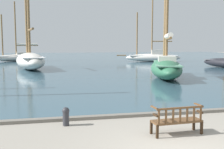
{
  "coord_description": "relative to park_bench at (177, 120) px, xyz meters",
  "views": [
    {
      "loc": [
        -3.38,
        -6.53,
        2.85
      ],
      "look_at": [
        0.23,
        10.0,
        1.0
      ],
      "focal_mm": 45.0,
      "sensor_mm": 36.0,
      "label": 1
    }
  ],
  "objects": [
    {
      "name": "harbor_water",
      "position": [
        -0.47,
        42.54,
        -0.43
      ],
      "size": [
        100.0,
        80.0,
        0.08
      ],
      "primitive_type": "cube",
      "color": "#385666",
      "rests_on": "ground"
    },
    {
      "name": "quay_edge_kerb",
      "position": [
        -0.47,
        2.39,
        -0.41
      ],
      "size": [
        40.0,
        0.3,
        0.12
      ],
      "primitive_type": "cube",
      "color": "slate",
      "rests_on": "ground"
    },
    {
      "name": "park_bench",
      "position": [
        0.0,
        0.0,
        0.0
      ],
      "size": [
        1.63,
        0.61,
        0.92
      ],
      "color": "#322113",
      "rests_on": "ground"
    },
    {
      "name": "sailboat_centre_channel",
      "position": [
        -6.09,
        24.27,
        0.71
      ],
      "size": [
        4.45,
        10.14,
        13.25
      ],
      "color": "silver",
      "rests_on": "harbor_water"
    },
    {
      "name": "sailboat_nearest_starboard",
      "position": [
        11.81,
        33.45,
        0.43
      ],
      "size": [
        9.9,
        4.05,
        10.36
      ],
      "color": "silver",
      "rests_on": "harbor_water"
    },
    {
      "name": "sailboat_nearest_port",
      "position": [
        -9.01,
        39.07,
        0.39
      ],
      "size": [
        7.66,
        4.31,
        9.38
      ],
      "color": "silver",
      "rests_on": "harbor_water"
    },
    {
      "name": "sailboat_far_port",
      "position": [
        5.31,
        13.28,
        0.58
      ],
      "size": [
        5.07,
        8.7,
        9.43
      ],
      "color": "#2D6647",
      "rests_on": "harbor_water"
    },
    {
      "name": "mooring_bollard",
      "position": [
        -3.38,
        1.72,
        -0.1
      ],
      "size": [
        0.26,
        0.26,
        0.66
      ],
      "color": "#2D2D33",
      "rests_on": "ground"
    }
  ]
}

